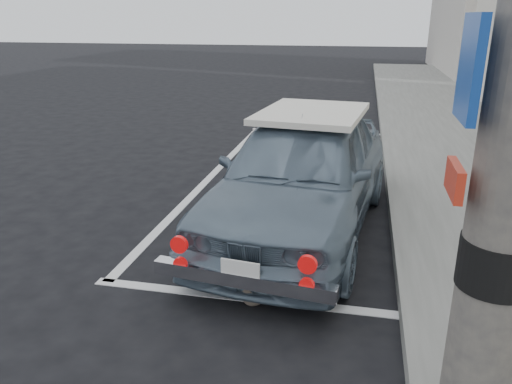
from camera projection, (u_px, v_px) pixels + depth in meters
ground at (213, 268)px, 5.06m from camera, size 80.00×80.00×0.00m
sidewalk at (503, 213)px, 6.25m from camera, size 2.80×40.00×0.15m
pline_rear at (250, 298)px, 4.50m from camera, size 3.00×0.12×0.01m
pline_front at (320, 132)px, 10.95m from camera, size 3.00×0.12×0.01m
pline_side at (213, 175)px, 8.00m from camera, size 0.12×7.00×0.01m
retro_coupe at (302, 172)px, 5.75m from camera, size 2.13×4.27×1.40m
cat at (255, 292)px, 4.39m from camera, size 0.28×0.48×0.26m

